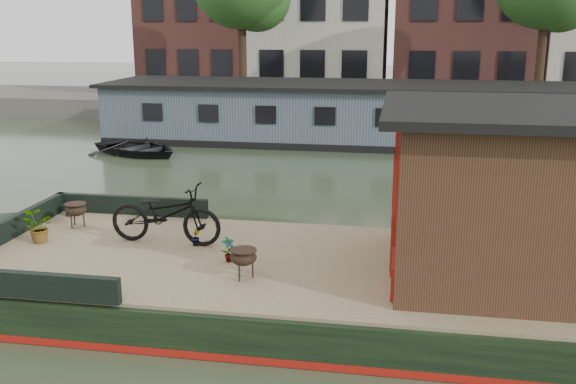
% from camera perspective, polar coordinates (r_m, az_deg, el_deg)
% --- Properties ---
extents(ground, '(120.00, 120.00, 0.00)m').
position_cam_1_polar(ground, '(9.94, 6.65, -9.98)').
color(ground, '#2D3A25').
rests_on(ground, ground).
extents(houseboat_hull, '(14.01, 4.02, 0.60)m').
position_cam_1_polar(houseboat_hull, '(9.98, -1.04, -8.07)').
color(houseboat_hull, black).
rests_on(houseboat_hull, ground).
extents(houseboat_deck, '(11.80, 3.80, 0.05)m').
position_cam_1_polar(houseboat_deck, '(9.70, 6.76, -6.63)').
color(houseboat_deck, '#9A805F').
rests_on(houseboat_deck, houseboat_hull).
extents(bow_bulwark, '(3.00, 4.00, 0.35)m').
position_cam_1_polar(bow_bulwark, '(11.08, -20.43, -3.65)').
color(bow_bulwark, black).
rests_on(bow_bulwark, houseboat_deck).
extents(cabin, '(4.00, 3.50, 2.42)m').
position_cam_1_polar(cabin, '(9.47, 20.30, -0.01)').
color(cabin, '#321A13').
rests_on(cabin, houseboat_deck).
extents(bicycle, '(1.91, 0.74, 0.99)m').
position_cam_1_polar(bicycle, '(10.61, -10.85, -1.94)').
color(bicycle, black).
rests_on(bicycle, houseboat_deck).
extents(potted_plant_a, '(0.24, 0.25, 0.39)m').
position_cam_1_polar(potted_plant_a, '(9.74, -5.34, -5.11)').
color(potted_plant_a, brown).
rests_on(potted_plant_a, houseboat_deck).
extents(potted_plant_b, '(0.16, 0.19, 0.29)m').
position_cam_1_polar(potted_plant_b, '(10.53, -8.23, -3.95)').
color(potted_plant_b, brown).
rests_on(potted_plant_b, houseboat_deck).
extents(potted_plant_c, '(0.58, 0.55, 0.51)m').
position_cam_1_polar(potted_plant_c, '(11.30, -21.40, -2.95)').
color(potted_plant_c, '#A76C30').
rests_on(potted_plant_c, houseboat_deck).
extents(brazier_front, '(0.48, 0.48, 0.43)m').
position_cam_1_polar(brazier_front, '(9.10, -3.97, -6.39)').
color(brazier_front, black).
rests_on(brazier_front, houseboat_deck).
extents(brazier_rear, '(0.49, 0.49, 0.43)m').
position_cam_1_polar(brazier_rear, '(11.95, -18.31, -1.95)').
color(brazier_rear, black).
rests_on(brazier_rear, houseboat_deck).
extents(bollard_port, '(0.20, 0.20, 0.23)m').
position_cam_1_polar(bollard_port, '(12.69, -18.88, -1.53)').
color(bollard_port, black).
rests_on(bollard_port, houseboat_deck).
extents(dinghy, '(3.97, 3.53, 0.68)m').
position_cam_1_polar(dinghy, '(21.60, -13.26, 4.17)').
color(dinghy, black).
rests_on(dinghy, ground).
extents(far_houseboat, '(20.40, 4.40, 2.11)m').
position_cam_1_polar(far_houseboat, '(23.25, 8.82, 6.68)').
color(far_houseboat, '#4D5A67').
rests_on(far_houseboat, ground).
extents(quay, '(60.00, 6.00, 0.90)m').
position_cam_1_polar(quay, '(29.76, 9.08, 7.38)').
color(quay, '#47443F').
rests_on(quay, ground).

